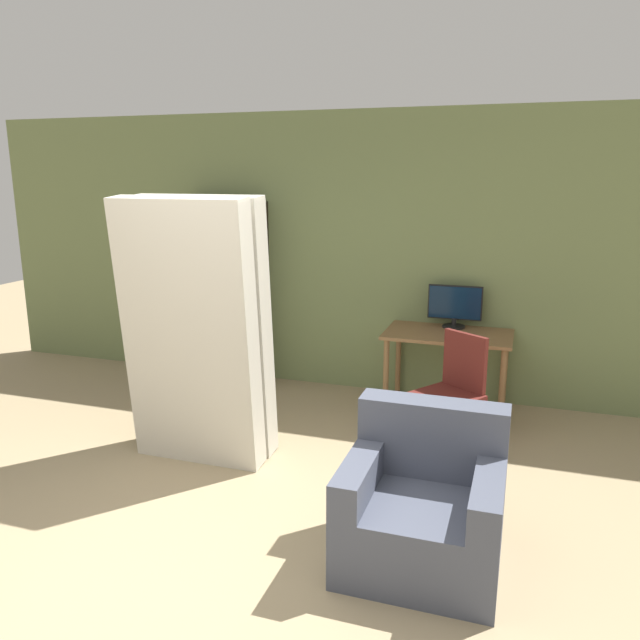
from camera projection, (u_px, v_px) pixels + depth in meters
name	position (u px, v px, depth m)	size (l,w,h in m)	color
ground_plane	(168.00, 589.00, 3.27)	(16.00, 16.00, 0.00)	#9E8966
wall_back	(348.00, 254.00, 6.09)	(8.00, 0.06, 2.70)	#6B7A4C
desk	(448.00, 344.00, 5.60)	(1.12, 0.67, 0.73)	brown
monitor	(455.00, 305.00, 5.72)	(0.49, 0.21, 0.39)	black
office_chair	(450.00, 405.00, 4.82)	(0.61, 0.61, 0.93)	#4C4C51
bookshelf	(217.00, 296.00, 6.47)	(0.85, 0.34, 1.84)	#2D2319
mattress_near	(190.00, 336.00, 4.46)	(1.00, 0.37, 1.98)	beige
mattress_far	(206.00, 328.00, 4.69)	(1.00, 0.35, 1.98)	beige
armchair	(424.00, 506.00, 3.47)	(0.85, 0.80, 0.85)	#474C5B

